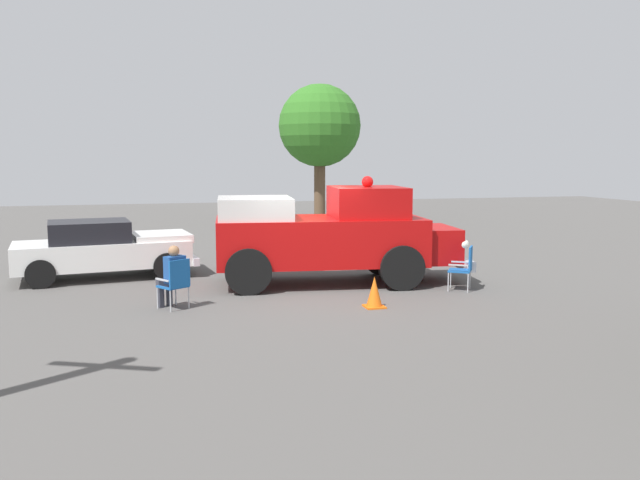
% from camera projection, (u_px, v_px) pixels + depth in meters
% --- Properties ---
extents(ground_plane, '(60.00, 60.00, 0.00)m').
position_uv_depth(ground_plane, '(304.00, 288.00, 15.10)').
color(ground_plane, '#514F4C').
extents(vintage_fire_truck, '(6.17, 2.95, 2.59)m').
position_uv_depth(vintage_fire_truck, '(330.00, 234.00, 15.53)').
color(vintage_fire_truck, black).
rests_on(vintage_fire_truck, ground).
extents(classic_hot_rod, '(4.56, 2.41, 1.46)m').
position_uv_depth(classic_hot_rod, '(104.00, 249.00, 16.32)').
color(classic_hot_rod, black).
rests_on(classic_hot_rod, ground).
extents(lawn_chair_near_truck, '(0.68, 0.68, 1.02)m').
position_uv_depth(lawn_chair_near_truck, '(176.00, 280.00, 12.90)').
color(lawn_chair_near_truck, '#B7BABF').
rests_on(lawn_chair_near_truck, ground).
extents(lawn_chair_spare, '(0.68, 0.68, 1.02)m').
position_uv_depth(lawn_chair_spare, '(465.00, 265.00, 14.75)').
color(lawn_chair_spare, '#B7BABF').
rests_on(lawn_chair_spare, ground).
extents(spectator_seated, '(0.60, 0.65, 1.29)m').
position_uv_depth(spectator_seated, '(172.00, 274.00, 12.98)').
color(spectator_seated, '#383842').
rests_on(spectator_seated, ground).
extents(oak_tree_right, '(3.92, 3.92, 6.51)m').
position_uv_depth(oak_tree_right, '(320.00, 126.00, 30.82)').
color(oak_tree_right, brown).
rests_on(oak_tree_right, ground).
extents(traffic_cone, '(0.40, 0.40, 0.64)m').
position_uv_depth(traffic_cone, '(374.00, 293.00, 13.11)').
color(traffic_cone, orange).
rests_on(traffic_cone, ground).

